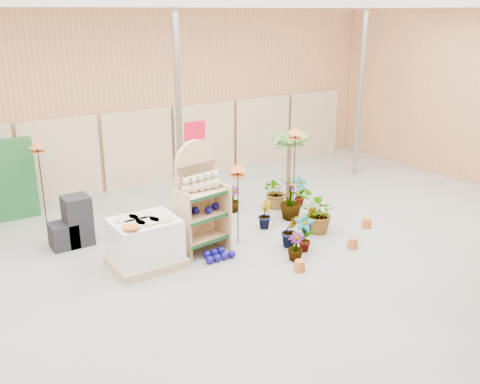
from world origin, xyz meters
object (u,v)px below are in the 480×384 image
object	(u,v)px
display_shelf	(199,201)
pallet_stack	(145,243)
potted_plant_2	(319,213)
bird_table_front	(238,169)

from	to	relation	value
display_shelf	pallet_stack	size ratio (longest dim) A/B	1.71
display_shelf	pallet_stack	xyz separation A→B (m)	(-1.16, -0.08, -0.54)
display_shelf	pallet_stack	bearing A→B (deg)	175.16
pallet_stack	potted_plant_2	world-z (taller)	pallet_stack
pallet_stack	bird_table_front	size ratio (longest dim) A/B	0.76
display_shelf	pallet_stack	distance (m)	1.28
display_shelf	potted_plant_2	distance (m)	2.61
display_shelf	bird_table_front	xyz separation A→B (m)	(0.80, -0.14, 0.54)
pallet_stack	potted_plant_2	bearing A→B (deg)	-8.90
bird_table_front	potted_plant_2	world-z (taller)	bird_table_front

